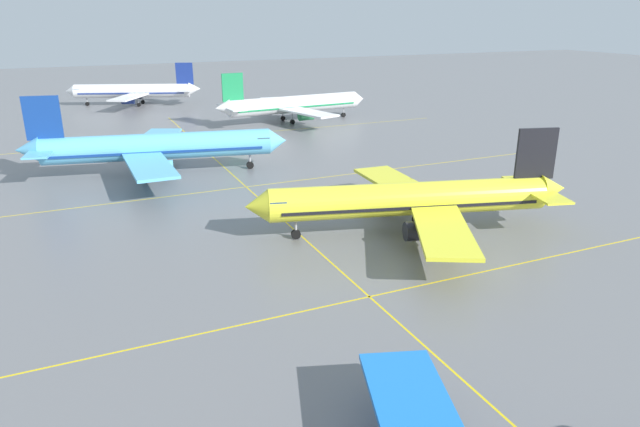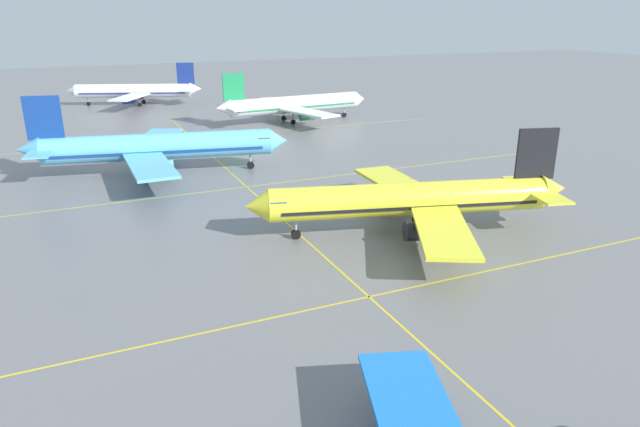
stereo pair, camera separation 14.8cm
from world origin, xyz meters
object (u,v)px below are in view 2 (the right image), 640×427
at_px(airliner_second_row, 413,199).
at_px(airliner_third_row, 156,147).
at_px(airliner_far_left_stand, 294,105).
at_px(airliner_far_right_stand, 135,91).

bearing_deg(airliner_second_row, airliner_third_row, 121.07).
bearing_deg(airliner_third_row, airliner_far_left_stand, 42.66).
bearing_deg(airliner_far_right_stand, airliner_third_row, -94.55).
bearing_deg(airliner_far_left_stand, airliner_far_right_stand, 126.42).
distance_m(airliner_second_row, airliner_far_left_stand, 73.93).
bearing_deg(airliner_second_row, airliner_far_left_stand, 79.33).
height_order(airliner_second_row, airliner_third_row, airliner_third_row).
relative_size(airliner_third_row, airliner_far_left_stand, 1.07).
xyz_separation_m(airliner_second_row, airliner_far_right_stand, (-17.22, 114.55, -0.17)).
height_order(airliner_far_left_stand, airliner_far_right_stand, airliner_far_left_stand).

